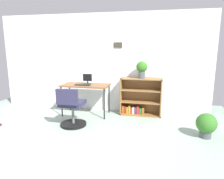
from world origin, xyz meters
name	(u,v)px	position (x,y,z in m)	size (l,w,h in m)	color
ground_plane	(65,150)	(0.00, 0.00, 0.00)	(6.24, 6.24, 0.00)	#8FA496
wall_back	(101,63)	(0.00, 2.15, 1.17)	(5.20, 0.12, 2.35)	white
desk	(86,87)	(-0.24, 1.69, 0.66)	(1.08, 0.55, 0.72)	brown
monitor	(87,79)	(-0.22, 1.76, 0.83)	(0.21, 0.16, 0.24)	#262628
keyboard	(83,85)	(-0.28, 1.59, 0.72)	(0.35, 0.14, 0.02)	black
office_chair	(72,110)	(-0.26, 0.91, 0.35)	(0.52, 0.55, 0.80)	black
bookshelf_low	(140,98)	(0.99, 1.96, 0.39)	(0.93, 0.30, 0.87)	olive
potted_plant_on_shelf	(142,68)	(1.02, 1.90, 1.10)	(0.25, 0.25, 0.38)	#474C51
potted_plant_floor	(206,124)	(2.23, 0.93, 0.24)	(0.35, 0.35, 0.44)	#474C51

